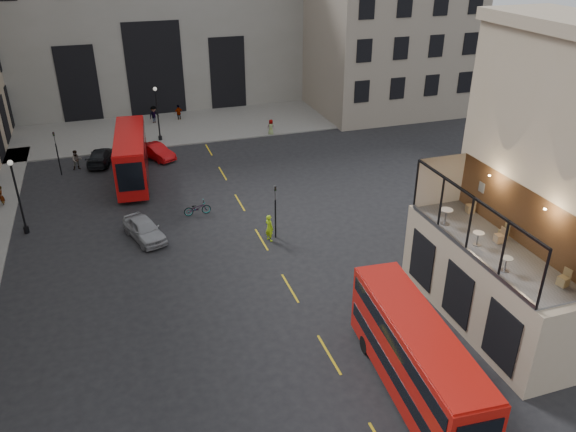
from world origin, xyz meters
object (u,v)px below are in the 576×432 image
object	(u,v)px
pedestrian_d	(271,127)
street_lamp_b	(158,117)
bus_far	(131,155)
cafe_chair_b	(499,238)
pedestrian_b	(154,115)
car_c	(101,156)
bicycle	(197,208)
pedestrian_a	(77,160)
cafe_table_near	(506,262)
cafe_table_mid	(478,237)
bus_near	(416,356)
cafe_chair_a	(563,281)
pedestrian_c	(179,113)
cafe_chair_c	(503,234)
car_a	(144,229)
cafe_table_far	(446,214)
traffic_light_near	(275,205)
cyclist	(269,228)
pedestrian_e	(1,196)
traffic_light_far	(56,148)
car_b	(156,152)
street_lamp_a	(19,201)

from	to	relation	value
pedestrian_d	street_lamp_b	bearing A→B (deg)	27.13
bus_far	cafe_chair_b	bearing A→B (deg)	-56.64
street_lamp_b	pedestrian_b	world-z (taller)	street_lamp_b
car_c	bicycle	size ratio (longest dim) A/B	2.31
pedestrian_a	cafe_table_near	size ratio (longest dim) A/B	2.53
car_c	pedestrian_d	xyz separation A→B (m)	(16.50, 2.57, 0.15)
bus_far	cafe_table_mid	xyz separation A→B (m)	(15.08, -24.62, 2.80)
car_c	cafe_chair_b	bearing A→B (deg)	135.78
pedestrian_d	bus_near	bearing A→B (deg)	119.29
pedestrian_b	cafe_chair_a	size ratio (longest dim) A/B	2.40
cafe_chair_b	pedestrian_b	bearing A→B (deg)	108.20
street_lamp_b	bus_far	xyz separation A→B (m)	(-3.22, -9.06, -0.14)
bicycle	cafe_table_near	xyz separation A→B (m)	(11.05, -19.16, 4.54)
pedestrian_c	cafe_chair_c	size ratio (longest dim) A/B	2.25
cafe_chair_b	bus_far	bearing A→B (deg)	123.36
cafe_table_mid	car_a	bearing A→B (deg)	136.80
cafe_table_near	cafe_chair_c	xyz separation A→B (m)	(1.89, 2.61, -0.22)
pedestrian_b	bus_far	bearing A→B (deg)	-138.61
cafe_table_far	cafe_chair_c	size ratio (longest dim) A/B	1.11
traffic_light_near	cyclist	size ratio (longest dim) A/B	2.02
pedestrian_c	cafe_chair_a	size ratio (longest dim) A/B	2.11
cyclist	cafe_chair_a	size ratio (longest dim) A/B	2.31
bus_far	cafe_chair_c	bearing A→B (deg)	-55.54
car_c	pedestrian_b	xyz separation A→B (m)	(5.80, 9.92, 0.32)
pedestrian_a	pedestrian_b	world-z (taller)	pedestrian_b
pedestrian_e	cafe_table_mid	size ratio (longest dim) A/B	2.31
traffic_light_far	cafe_table_near	bearing A→B (deg)	-55.54
bicycle	pedestrian_c	world-z (taller)	pedestrian_c
car_c	bicycle	bearing A→B (deg)	129.80
bus_far	cafe_chair_c	distance (m)	29.74
bicycle	cafe_table_far	size ratio (longest dim) A/B	2.31
bus_far	pedestrian_e	size ratio (longest dim) A/B	6.36
cafe_table_mid	cafe_table_far	bearing A→B (deg)	96.30
pedestrian_a	car_c	bearing A→B (deg)	16.02
traffic_light_far	car_c	world-z (taller)	traffic_light_far
car_b	cafe_chair_c	bearing A→B (deg)	-92.88
bus_near	cafe_table_mid	bearing A→B (deg)	35.83
car_a	cafe_chair_b	bearing A→B (deg)	-59.30
pedestrian_c	cafe_table_mid	size ratio (longest dim) A/B	2.46
bus_far	cyclist	distance (m)	15.32
cafe_table_near	car_a	bearing A→B (deg)	131.94
car_b	car_c	distance (m)	4.83
pedestrian_e	car_a	bearing A→B (deg)	32.66
car_b	bicycle	size ratio (longest dim) A/B	2.09
street_lamp_a	cafe_chair_c	bearing A→B (deg)	-35.47
traffic_light_near	pedestrian_c	xyz separation A→B (m)	(-2.24, 28.00, -1.57)
pedestrian_e	cafe_chair_a	size ratio (longest dim) A/B	1.98
cyclist	cafe_chair_c	bearing A→B (deg)	-165.02
street_lamp_a	car_c	distance (m)	12.98
bus_far	pedestrian_d	world-z (taller)	bus_far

